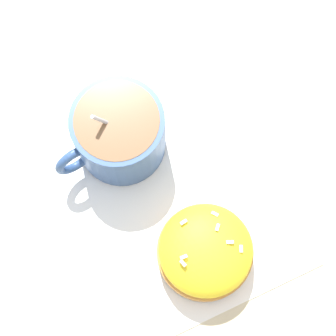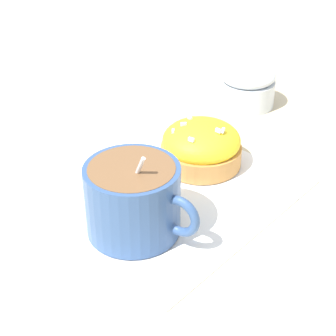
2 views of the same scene
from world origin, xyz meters
TOP-DOWN VIEW (x-y plane):
  - ground_plane at (0.00, 0.00)m, footprint 3.00×3.00m
  - paper_napkin at (0.00, 0.00)m, footprint 0.30×0.27m
  - coffee_cup at (0.08, 0.01)m, footprint 0.10×0.12m
  - frosted_pastry at (-0.07, 0.00)m, footprint 0.10×0.10m

SIDE VIEW (x-z plane):
  - ground_plane at x=0.00m, z-range 0.00..0.00m
  - paper_napkin at x=0.00m, z-range 0.00..0.00m
  - frosted_pastry at x=-0.07m, z-range 0.00..0.06m
  - coffee_cup at x=0.08m, z-range 0.00..0.09m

